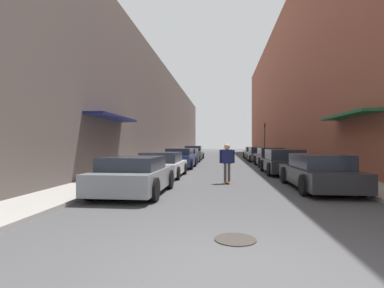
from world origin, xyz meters
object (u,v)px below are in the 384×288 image
Objects in this scene: parked_car_left_3 at (187,156)px; parked_car_right_3 at (258,155)px; parked_car_left_1 at (162,165)px; parked_car_right_0 at (318,172)px; parked_car_right_4 at (253,153)px; parked_car_left_4 at (194,153)px; traffic_light at (265,136)px; skateboarder at (227,159)px; parked_car_left_0 at (134,176)px; parked_car_left_2 at (180,158)px; manhole_cover at (235,239)px; parked_car_right_1 at (284,162)px; parked_car_right_2 at (270,157)px.

parked_car_right_3 is (6.13, 2.82, 0.03)m from parked_car_left_3.
parked_car_left_1 is 7.16m from parked_car_right_0.
parked_car_right_4 is (0.06, 5.52, -0.00)m from parked_car_right_3.
parked_car_left_4 is 1.28× the size of traffic_light.
parked_car_right_3 is 2.48× the size of skateboarder.
parked_car_left_0 is 5.05m from parked_car_left_1.
traffic_light is (1.28, 22.58, 1.81)m from parked_car_right_0.
parked_car_left_1 is at bearing -111.54° from traffic_light.
parked_car_left_2 is 5.87× the size of manhole_cover.
parked_car_left_2 is 0.96× the size of parked_car_right_1.
traffic_light is (7.55, 8.88, 1.82)m from parked_car_left_3.
parked_car_right_3 is (-0.03, 11.16, -0.01)m from parked_car_right_1.
parked_car_left_3 is 0.95× the size of parked_car_right_0.
skateboarder is at bearing 157.41° from parked_car_right_0.
manhole_cover is at bearing -100.67° from parked_car_right_2.
parked_car_right_1 is 2.66× the size of skateboarder.
parked_car_left_3 reaches higher than parked_car_left_0.
parked_car_left_1 is 9.84m from manhole_cover.
parked_car_left_4 is 20.71m from parked_car_right_0.
parked_car_left_0 is at bearing -89.56° from parked_car_left_3.
parked_car_right_3 is (6.01, 18.14, 0.03)m from parked_car_left_0.
parked_car_left_0 is 0.82× the size of parked_car_left_4.
traffic_light is at bearing 85.38° from parked_car_right_1.
traffic_light is at bearing 78.21° from skateboarder.
manhole_cover is (3.03, -4.26, -0.59)m from parked_car_left_0.
parked_car_left_3 is at bearing -89.71° from parked_car_left_4.
manhole_cover is (3.17, -25.61, -0.66)m from parked_car_left_4.
parked_car_left_1 is at bearing -108.42° from parked_car_right_4.
parked_car_left_2 reaches higher than parked_car_right_0.
skateboarder is (3.00, 2.94, 0.39)m from parked_car_left_0.
parked_car_left_2 is 10.97m from parked_car_left_4.
traffic_light is at bearing 49.60° from parked_car_left_3.
parked_car_right_2 is 12.04m from traffic_light.
manhole_cover is at bearing -78.39° from parked_car_left_2.
parked_car_right_3 is at bearing 52.34° from parked_car_left_2.
parked_car_left_1 is 9.64m from parked_car_right_2.
skateboarder is 21.77m from traffic_light.
parked_car_left_4 is (-0.03, 6.02, 0.07)m from parked_car_left_3.
parked_car_right_2 is at bearing 79.33° from manhole_cover.
parked_car_left_3 is at bearing 90.44° from parked_car_left_0.
parked_car_left_2 reaches higher than manhole_cover.
skateboarder is at bearing 90.23° from manhole_cover.
traffic_light is at bearing 83.84° from parked_car_right_2.
parked_car_right_2 is 0.97× the size of parked_car_right_4.
parked_car_right_0 is 1.26× the size of traffic_light.
parked_car_left_4 is 18.68m from skateboarder.
parked_car_left_4 reaches higher than parked_car_left_0.
parked_car_left_2 is at bearing -88.41° from parked_car_left_3.
parked_car_left_4 is at bearing 90.87° from parked_car_left_2.
parked_car_left_0 is 0.95× the size of parked_car_left_2.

